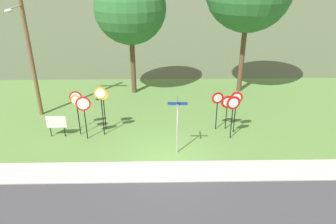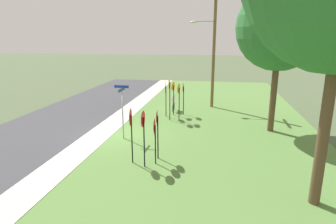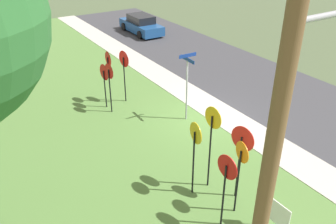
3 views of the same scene
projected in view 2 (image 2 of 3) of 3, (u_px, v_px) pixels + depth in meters
ground_plane at (113, 135)px, 16.66m from camera, size 160.00×160.00×0.00m
road_asphalt at (39, 130)px, 17.46m from camera, size 44.00×6.40×0.01m
sidewalk_strip at (100, 134)px, 16.78m from camera, size 44.00×1.60×0.06m
grass_median at (217, 141)px, 15.65m from camera, size 44.00×12.00×0.04m
stop_sign_near_left at (183, 92)px, 20.49m from camera, size 0.71×0.11×2.38m
stop_sign_near_right at (166, 91)px, 20.00m from camera, size 0.79×0.17×2.53m
stop_sign_far_left at (169, 90)px, 19.03m from camera, size 0.71×0.10×2.90m
stop_sign_far_center at (173, 92)px, 20.41m from camera, size 0.62×0.15×2.43m
stop_sign_far_right at (179, 94)px, 19.00m from camera, size 0.68×0.12×2.56m
yield_sign_near_left at (154, 130)px, 12.42m from camera, size 0.75×0.13×2.12m
yield_sign_near_right at (157, 123)px, 12.93m from camera, size 0.69×0.13×2.33m
yield_sign_far_left at (131, 123)px, 12.43m from camera, size 0.77×0.14×2.53m
yield_sign_far_right at (143, 126)px, 12.04m from camera, size 0.69×0.10×2.52m
street_name_post at (122, 107)px, 15.59m from camera, size 0.96×0.82×3.01m
utility_pole at (212, 44)px, 22.10m from camera, size 2.10×2.05×9.32m
notice_board at (174, 100)px, 21.82m from camera, size 1.10×0.06×1.25m
oak_tree_left at (280, 28)px, 15.81m from camera, size 4.85×4.85×8.47m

